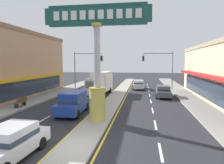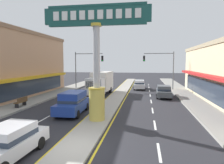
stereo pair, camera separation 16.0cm
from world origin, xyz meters
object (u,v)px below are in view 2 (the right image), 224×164
Objects in this scene: sedan_far_right_lane at (8,142)px; sedan_near_left_lane at (164,91)px; district_sign at (97,61)px; suv_mid_left_lane at (73,102)px; traffic_light_left_side at (86,64)px; street_bench at (21,102)px; sedan_far_left_oncoming at (139,84)px; box_truck_near_right_lane at (101,82)px; traffic_light_right_side at (162,64)px; storefront_left at (2,64)px.

sedan_near_left_lane is at bearing 64.57° from sedan_far_right_lane.
district_sign reaches higher than suv_mid_left_lane.
traffic_light_left_side reaches higher than street_bench.
sedan_far_left_oncoming is at bearing 8.75° from traffic_light_left_side.
traffic_light_left_side reaches higher than box_truck_near_right_lane.
sedan_near_left_lane is 1.00× the size of sedan_far_left_oncoming.
traffic_light_left_side is 16.60m from suv_mid_left_lane.
street_bench is at bearing -149.19° from sedan_near_left_lane.
sedan_far_right_lane is (-0.07, -19.24, -0.91)m from box_truck_near_right_lane.
district_sign is 1.94× the size of sedan_far_left_oncoming.
sedan_far_right_lane is at bearing -90.21° from box_truck_near_right_lane.
traffic_light_left_side is 12.45m from traffic_light_right_side.
traffic_light_right_side reaches higher than box_truck_near_right_lane.
traffic_light_right_side reaches higher than sedan_near_left_lane.
district_sign is 5.27× the size of street_bench.
sedan_far_right_lane is at bearing -112.34° from district_sign.
traffic_light_right_side is 19.13m from suv_mid_left_lane.
storefront_left reaches higher than sedan_far_right_lane.
traffic_light_left_side is at bearing 102.72° from suv_mid_left_lane.
traffic_light_left_side is 3.87× the size of street_bench.
traffic_light_left_side is 0.89× the size of box_truck_near_right_lane.
district_sign is 18.89m from traffic_light_left_side.
traffic_light_left_side and traffic_light_right_side have the same top height.
suv_mid_left_lane is at bearing -30.60° from storefront_left.
traffic_light_left_side is at bearing 81.90° from street_bench.
sedan_near_left_lane is at bearing -66.58° from sedan_far_left_oncoming.
district_sign is at bearing -31.75° from storefront_left.
traffic_light_left_side is at bearing -176.43° from traffic_light_right_side.
box_truck_near_right_lane is (3.66, -4.99, -2.55)m from traffic_light_left_side.
traffic_light_right_side is 1.42× the size of sedan_near_left_lane.
storefront_left is 9.72m from street_bench.
suv_mid_left_lane is 2.91× the size of street_bench.
traffic_light_right_side is at bearing 62.03° from suv_mid_left_lane.
district_sign reaches higher than street_bench.
storefront_left reaches higher than suv_mid_left_lane.
district_sign is at bearing -20.46° from street_bench.
traffic_light_left_side is at bearing 126.27° from box_truck_near_right_lane.
storefront_left reaches higher than sedan_near_left_lane.
district_sign reaches higher than box_truck_near_right_lane.
storefront_left is 23.15m from traffic_light_right_side.
box_truck_near_right_lane is 8.62m from sedan_near_left_lane.
sedan_near_left_lane is (12.14, -6.25, -3.46)m from traffic_light_left_side.
district_sign is at bearing -97.80° from sedan_far_left_oncoming.
district_sign is 13.40m from box_truck_near_right_lane.
traffic_light_left_side is (-6.21, 17.84, -0.26)m from district_sign.
traffic_light_right_side is 0.89× the size of box_truck_near_right_lane.
sedan_near_left_lane is (-0.29, -7.02, -3.46)m from traffic_light_right_side.
box_truck_near_right_lane is at bearing -53.73° from traffic_light_left_side.
traffic_light_right_side is at bearing 3.57° from traffic_light_left_side.
traffic_light_left_side is 6.69m from box_truck_near_right_lane.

